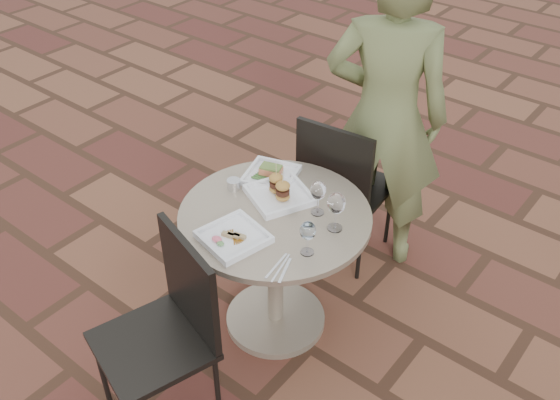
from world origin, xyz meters
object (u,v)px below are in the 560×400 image
Objects in this scene: cafe_table at (275,253)px; chair_far at (341,181)px; plate_salmon at (271,174)px; plate_sliders at (279,192)px; diner at (385,118)px; chair_near at (170,320)px; plate_tuna at (233,237)px.

cafe_table is 0.97× the size of chair_far.
plate_salmon is (-0.16, -0.41, 0.20)m from chair_far.
plate_salmon is 0.18m from plate_sliders.
plate_salmon is (-0.20, 0.21, 0.27)m from cafe_table.
cafe_table is at bearing 88.07° from chair_far.
plate_salmon is (-0.28, -0.61, -0.15)m from diner.
chair_far is 3.07× the size of plate_salmon.
diner is 5.92× the size of plate_salmon.
cafe_table is 2.97× the size of plate_salmon.
chair_near reaches higher than plate_salmon.
cafe_table is 0.92m from diner.
plate_sliders is 1.16× the size of plate_tuna.
chair_near is 3.01× the size of plate_tuna.
plate_sliders reaches higher than cafe_table.
plate_tuna is at bearing -69.70° from plate_salmon.
cafe_table is at bearing 104.37° from chair_near.
plate_tuna is at bearing -95.31° from cafe_table.
plate_salmon is 0.84× the size of plate_sliders.
cafe_table is 0.30m from plate_sliders.
chair_far is 0.42m from diner.
diner is at bearing -127.14° from chair_far.
chair_near is (-0.03, -0.66, 0.07)m from cafe_table.
plate_sliders is at bearing 109.16° from chair_near.
plate_sliders is at bearing 118.88° from cafe_table.
diner reaches higher than plate_tuna.
diner is at bearing 65.61° from plate_salmon.
chair_near is at bearing -91.02° from plate_tuna.
plate_tuna is (0.03, -0.37, -0.02)m from plate_sliders.
chair_near is 0.91m from plate_salmon.
plate_salmon is at bearing 41.08° from diner.
chair_near reaches higher than plate_tuna.
chair_near is at bearing -87.92° from plate_sliders.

